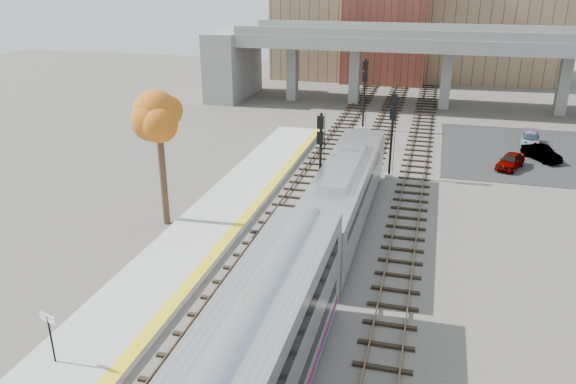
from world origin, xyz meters
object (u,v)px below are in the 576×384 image
at_px(signal_mast_mid, 391,137).
at_px(locomotive, 345,192).
at_px(tree, 158,122).
at_px(car_b, 542,153).
at_px(car_c, 530,139).
at_px(signal_mast_near, 320,163).
at_px(signal_mast_far, 364,95).
at_px(car_a, 510,161).

bearing_deg(signal_mast_mid, locomotive, -101.53).
distance_m(tree, car_b, 33.45).
bearing_deg(car_b, car_c, 62.35).
bearing_deg(signal_mast_near, signal_mast_far, 90.00).
distance_m(signal_mast_near, signal_mast_far, 21.82).
relative_size(locomotive, car_a, 5.00).
relative_size(locomotive, signal_mast_mid, 2.74).
bearing_deg(locomotive, tree, -166.08).
xyz_separation_m(locomotive, signal_mast_near, (-2.10, 2.29, 1.02)).
distance_m(tree, car_a, 29.39).
height_order(tree, car_b, tree).
bearing_deg(tree, signal_mast_near, 29.09).
height_order(signal_mast_near, tree, tree).
xyz_separation_m(tree, car_a, (22.81, 17.50, -6.10)).
distance_m(signal_mast_near, car_b, 22.80).
relative_size(signal_mast_mid, car_c, 1.63).
height_order(signal_mast_mid, signal_mast_far, signal_mast_far).
xyz_separation_m(tree, car_b, (25.66, 20.56, -6.11)).
distance_m(locomotive, signal_mast_mid, 10.07).
xyz_separation_m(signal_mast_mid, car_a, (9.59, 4.91, -2.74)).
xyz_separation_m(locomotive, car_a, (11.59, 14.71, -1.59)).
bearing_deg(signal_mast_far, car_b, -20.97).
bearing_deg(signal_mast_far, tree, -108.74).
xyz_separation_m(signal_mast_near, signal_mast_far, (0.00, 21.82, 0.38)).
bearing_deg(locomotive, car_a, 51.78).
distance_m(locomotive, car_c, 26.33).
height_order(signal_mast_near, car_c, signal_mast_near).
distance_m(signal_mast_mid, signal_mast_far, 14.89).
distance_m(signal_mast_mid, car_b, 15.03).
relative_size(signal_mast_mid, tree, 0.76).
bearing_deg(tree, car_a, 37.49).
distance_m(signal_mast_far, tree, 28.57).
relative_size(locomotive, signal_mast_near, 2.82).
bearing_deg(car_c, tree, -128.76).
xyz_separation_m(signal_mast_near, car_c, (16.15, 19.91, -2.64)).
xyz_separation_m(signal_mast_far, car_c, (16.15, -1.91, -3.02)).
relative_size(signal_mast_mid, car_a, 1.82).
xyz_separation_m(signal_mast_mid, signal_mast_far, (-4.10, 14.31, 0.25)).
relative_size(locomotive, car_c, 4.47).
distance_m(locomotive, signal_mast_near, 3.27).
bearing_deg(signal_mast_far, signal_mast_mid, -74.02).
height_order(signal_mast_near, car_a, signal_mast_near).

